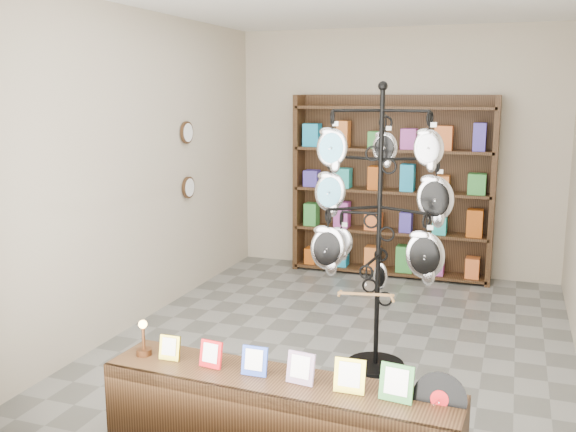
% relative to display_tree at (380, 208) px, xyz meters
% --- Properties ---
extents(ground, '(5.00, 5.00, 0.00)m').
position_rel_display_tree_xyz_m(ground, '(-0.42, 0.49, -1.33)').
color(ground, slate).
rests_on(ground, ground).
extents(room_envelope, '(5.00, 5.00, 5.00)m').
position_rel_display_tree_xyz_m(room_envelope, '(-0.42, 0.49, 0.52)').
color(room_envelope, '#ADA38C').
rests_on(room_envelope, ground).
extents(display_tree, '(1.18, 1.06, 2.31)m').
position_rel_display_tree_xyz_m(display_tree, '(0.00, 0.00, 0.00)').
color(display_tree, black).
rests_on(display_tree, ground).
extents(front_shelf, '(2.22, 0.56, 0.78)m').
position_rel_display_tree_xyz_m(front_shelf, '(-0.27, -1.57, -1.06)').
color(front_shelf, black).
rests_on(front_shelf, ground).
extents(back_shelving, '(2.42, 0.36, 2.20)m').
position_rel_display_tree_xyz_m(back_shelving, '(-0.42, 2.78, -0.30)').
color(back_shelving, black).
rests_on(back_shelving, ground).
extents(wall_clocks, '(0.03, 0.24, 0.84)m').
position_rel_display_tree_xyz_m(wall_clocks, '(-2.39, 1.29, 0.17)').
color(wall_clocks, black).
rests_on(wall_clocks, ground).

